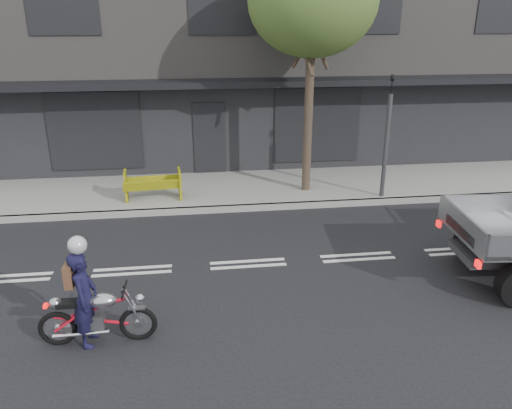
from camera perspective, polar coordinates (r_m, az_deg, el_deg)
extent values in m
plane|color=black|center=(10.63, -0.91, -6.81)|extent=(80.00, 80.00, 0.00)
cube|color=gray|center=(14.92, -3.02, 1.75)|extent=(32.00, 3.20, 0.15)
cube|color=gray|center=(13.42, -2.46, -0.45)|extent=(32.00, 0.20, 0.15)
cube|color=slate|center=(20.72, -4.81, 18.11)|extent=(26.00, 10.00, 8.00)
cylinder|color=#382B21|center=(14.26, 5.95, 8.81)|extent=(0.24, 0.24, 4.00)
ellipsoid|color=#37541F|center=(13.96, 6.49, 22.18)|extent=(3.40, 3.40, 2.89)
cylinder|color=#2D2D30|center=(14.18, 14.60, 6.11)|extent=(0.12, 0.12, 3.00)
imported|color=black|center=(13.87, 15.27, 13.12)|extent=(0.08, 0.10, 0.50)
torus|color=black|center=(8.71, -21.72, -13.03)|extent=(0.61, 0.10, 0.61)
torus|color=black|center=(8.45, -13.30, -13.09)|extent=(0.61, 0.10, 0.61)
cube|color=#2D2D30|center=(8.52, -17.97, -12.55)|extent=(0.31, 0.22, 0.25)
ellipsoid|color=#ACABAF|center=(8.30, -17.26, -10.43)|extent=(0.50, 0.29, 0.25)
cube|color=black|center=(8.40, -20.19, -10.54)|extent=(0.49, 0.22, 0.08)
cylinder|color=black|center=(8.15, -14.83, -9.36)|extent=(0.05, 0.54, 0.03)
imported|color=black|center=(8.32, -18.98, -10.17)|extent=(0.39, 0.59, 1.59)
cylinder|color=black|center=(11.64, 23.67, -3.92)|extent=(0.84, 0.38, 0.81)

